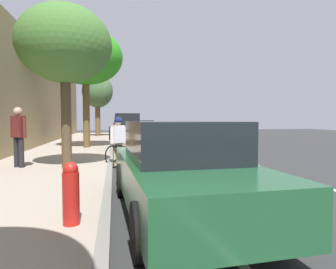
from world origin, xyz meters
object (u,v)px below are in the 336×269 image
object	(u,v)px
street_tree_far_end	(65,45)
pedestrian_on_phone	(18,133)
parked_sedan_green_far	(180,169)
bicycle_at_curb	(125,157)
parked_sedan_tan_mid	(135,136)
street_tree_near_cyclist	(97,92)
cyclist_with_backpack	(118,137)
street_tree_mid_block	(85,57)
parked_pickup_dark_blue_nearest	(124,126)
parked_suv_red_second	(128,127)
fire_hydrant	(71,193)

from	to	relation	value
street_tree_far_end	pedestrian_on_phone	size ratio (longest dim) A/B	2.66
parked_sedan_green_far	bicycle_at_curb	world-z (taller)	parked_sedan_green_far
parked_sedan_tan_mid	bicycle_at_curb	distance (m)	5.20
street_tree_near_cyclist	cyclist_with_backpack	bearing A→B (deg)	95.35
cyclist_with_backpack	pedestrian_on_phone	distance (m)	2.89
street_tree_mid_block	street_tree_far_end	xyz separation A→B (m)	(-0.00, 6.20, -0.98)
parked_sedan_green_far	pedestrian_on_phone	bearing A→B (deg)	-50.20
parked_pickup_dark_blue_nearest	parked_sedan_green_far	distance (m)	23.15
parked_sedan_tan_mid	street_tree_far_end	bearing A→B (deg)	65.84
parked_sedan_green_far	street_tree_far_end	xyz separation A→B (m)	(2.41, -4.30, 2.93)
parked_suv_red_second	cyclist_with_backpack	xyz separation A→B (m)	(0.86, 11.86, -0.03)
parked_suv_red_second	pedestrian_on_phone	world-z (taller)	parked_suv_red_second
street_tree_far_end	fire_hydrant	size ratio (longest dim) A/B	5.56
bicycle_at_curb	fire_hydrant	bearing A→B (deg)	79.91
street_tree_far_end	fire_hydrant	distance (m)	5.81
parked_suv_red_second	cyclist_with_backpack	bearing A→B (deg)	85.83
parked_pickup_dark_blue_nearest	cyclist_with_backpack	size ratio (longest dim) A/B	3.24
parked_sedan_green_far	fire_hydrant	distance (m)	1.71
parked_pickup_dark_blue_nearest	street_tree_far_end	xyz separation A→B (m)	(2.27, 18.85, 2.78)
street_tree_mid_block	parked_sedan_tan_mid	bearing A→B (deg)	160.19
parked_suv_red_second	parked_sedan_tan_mid	world-z (taller)	parked_suv_red_second
parked_pickup_dark_blue_nearest	parked_sedan_tan_mid	world-z (taller)	parked_pickup_dark_blue_nearest
parked_suv_red_second	parked_pickup_dark_blue_nearest	bearing A→B (deg)	-89.29
street_tree_mid_block	pedestrian_on_phone	xyz separation A→B (m)	(1.38, 5.95, -3.51)
parked_sedan_green_far	street_tree_far_end	size ratio (longest dim) A/B	0.96
parked_suv_red_second	fire_hydrant	world-z (taller)	parked_suv_red_second
bicycle_at_curb	street_tree_mid_block	distance (m)	7.57
street_tree_near_cyclist	parked_pickup_dark_blue_nearest	bearing A→B (deg)	-133.60
bicycle_at_curb	street_tree_mid_block	bearing A→B (deg)	-74.23
cyclist_with_backpack	street_tree_near_cyclist	size ratio (longest dim) A/B	0.31
cyclist_with_backpack	fire_hydrant	xyz separation A→B (m)	(0.68, 5.51, -0.42)
bicycle_at_curb	pedestrian_on_phone	distance (m)	3.17
parked_suv_red_second	bicycle_at_curb	world-z (taller)	parked_suv_red_second
street_tree_near_cyclist	street_tree_mid_block	distance (m)	10.30
parked_sedan_tan_mid	street_tree_near_cyclist	distance (m)	11.82
street_tree_far_end	pedestrian_on_phone	world-z (taller)	street_tree_far_end
bicycle_at_curb	street_tree_near_cyclist	size ratio (longest dim) A/B	0.25
cyclist_with_backpack	street_tree_far_end	world-z (taller)	street_tree_far_end
parked_suv_red_second	parked_sedan_green_far	distance (m)	16.83
cyclist_with_backpack	pedestrian_on_phone	world-z (taller)	pedestrian_on_phone
bicycle_at_curb	cyclist_with_backpack	xyz separation A→B (m)	(0.22, -0.47, 0.60)
bicycle_at_curb	parked_pickup_dark_blue_nearest	bearing A→B (deg)	-91.75
parked_sedan_tan_mid	bicycle_at_curb	world-z (taller)	parked_sedan_tan_mid
cyclist_with_backpack	pedestrian_on_phone	size ratio (longest dim) A/B	0.93
parked_pickup_dark_blue_nearest	pedestrian_on_phone	bearing A→B (deg)	78.91
street_tree_mid_block	street_tree_far_end	world-z (taller)	street_tree_mid_block
cyclist_with_backpack	parked_sedan_green_far	bearing A→B (deg)	100.58
parked_sedan_tan_mid	street_tree_near_cyclist	xyz separation A→B (m)	(2.39, -11.14, 3.17)
fire_hydrant	parked_sedan_green_far	bearing A→B (deg)	-161.27
cyclist_with_backpack	pedestrian_on_phone	xyz separation A→B (m)	(2.86, 0.42, 0.16)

